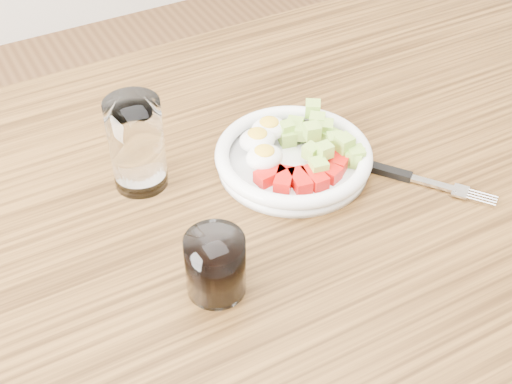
% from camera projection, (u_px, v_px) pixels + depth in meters
% --- Properties ---
extents(dining_table, '(1.50, 0.90, 0.77)m').
position_uv_depth(dining_table, '(266.00, 265.00, 0.98)').
color(dining_table, brown).
rests_on(dining_table, ground).
extents(bowl, '(0.21, 0.21, 0.05)m').
position_uv_depth(bowl, '(293.00, 155.00, 0.96)').
color(bowl, white).
rests_on(bowl, dining_table).
extents(fork, '(0.14, 0.18, 0.01)m').
position_uv_depth(fork, '(395.00, 173.00, 0.96)').
color(fork, black).
rests_on(fork, dining_table).
extents(water_glass, '(0.07, 0.07, 0.13)m').
position_uv_depth(water_glass, '(137.00, 144.00, 0.91)').
color(water_glass, white).
rests_on(water_glass, dining_table).
extents(coffee_glass, '(0.07, 0.07, 0.08)m').
position_uv_depth(coffee_glass, '(215.00, 265.00, 0.79)').
color(coffee_glass, white).
rests_on(coffee_glass, dining_table).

